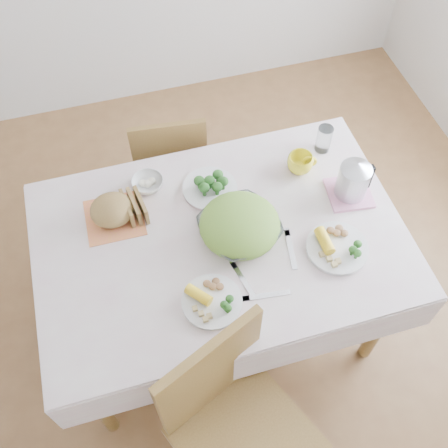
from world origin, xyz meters
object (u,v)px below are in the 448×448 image
object	(u,v)px
yellow_mug	(300,163)
dining_table	(221,282)
chair_near	(246,440)
electric_kettle	(354,176)
salad_bowl	(240,229)
chair_far	(169,153)
dinner_plate_left	(212,302)
dinner_plate_right	(337,248)

from	to	relation	value
yellow_mug	dining_table	bearing A→B (deg)	-150.40
chair_near	electric_kettle	bearing A→B (deg)	24.46
yellow_mug	salad_bowl	bearing A→B (deg)	-144.67
chair_far	salad_bowl	distance (m)	0.86
chair_far	yellow_mug	size ratio (longest dim) A/B	7.44
chair_far	dinner_plate_left	distance (m)	1.09
dining_table	dinner_plate_right	xyz separation A→B (m)	(0.43, -0.19, 0.40)
salad_bowl	electric_kettle	distance (m)	0.52
dinner_plate_right	yellow_mug	world-z (taller)	yellow_mug
chair_near	electric_kettle	size ratio (longest dim) A/B	5.39
dining_table	electric_kettle	bearing A→B (deg)	5.65
chair_far	dinner_plate_right	world-z (taller)	chair_far
dining_table	electric_kettle	distance (m)	0.78
chair_near	yellow_mug	bearing A→B (deg)	37.16
dinner_plate_left	electric_kettle	world-z (taller)	electric_kettle
dinner_plate_right	salad_bowl	bearing A→B (deg)	152.86
salad_bowl	electric_kettle	world-z (taller)	electric_kettle
dining_table	dinner_plate_right	size ratio (longest dim) A/B	5.61
salad_bowl	dinner_plate_right	size ratio (longest dim) A/B	1.23
chair_near	dinner_plate_right	world-z (taller)	chair_near
chair_far	dinner_plate_left	world-z (taller)	chair_far
dinner_plate_right	electric_kettle	world-z (taller)	electric_kettle
dining_table	electric_kettle	world-z (taller)	electric_kettle
electric_kettle	salad_bowl	bearing A→B (deg)	-151.02
chair_far	dining_table	bearing A→B (deg)	100.81
salad_bowl	chair_far	bearing A→B (deg)	100.49
chair_near	dinner_plate_right	xyz separation A→B (m)	(0.54, 0.53, 0.31)
chair_near	electric_kettle	distance (m)	1.12
dining_table	chair_near	bearing A→B (deg)	-98.56
dining_table	salad_bowl	size ratio (longest dim) A/B	4.57
dining_table	dinner_plate_left	distance (m)	0.50
dinner_plate_right	yellow_mug	xyz separation A→B (m)	(0.00, 0.43, 0.03)
chair_near	chair_far	world-z (taller)	chair_near
salad_bowl	dinner_plate_right	xyz separation A→B (m)	(0.35, -0.18, -0.03)
chair_near	electric_kettle	xyz separation A→B (m)	(0.70, 0.78, 0.42)
dinner_plate_left	yellow_mug	world-z (taller)	yellow_mug
dining_table	yellow_mug	world-z (taller)	yellow_mug
yellow_mug	chair_far	bearing A→B (deg)	133.35
chair_near	dinner_plate_left	distance (m)	0.54
chair_near	dinner_plate_left	bearing A→B (deg)	66.94
dinner_plate_right	yellow_mug	size ratio (longest dim) A/B	2.21
chair_far	electric_kettle	size ratio (longest dim) A/B	4.53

